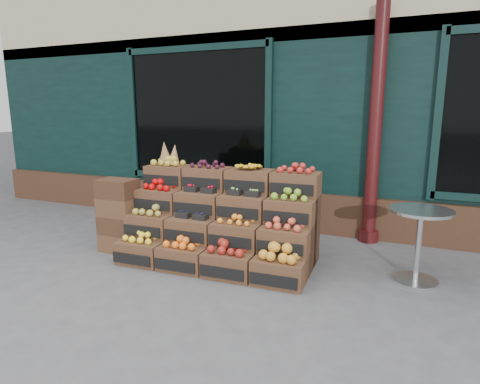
% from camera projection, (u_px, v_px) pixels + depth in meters
% --- Properties ---
extents(ground, '(60.00, 60.00, 0.00)m').
position_uv_depth(ground, '(231.00, 283.00, 4.32)').
color(ground, '#4C4C4F').
rests_on(ground, ground).
extents(shop_facade, '(12.00, 6.24, 4.80)m').
position_uv_depth(shop_facade, '(331.00, 82.00, 8.44)').
color(shop_facade, black).
rests_on(shop_facade, ground).
extents(crate_display, '(2.32, 1.20, 1.42)m').
position_uv_depth(crate_display, '(221.00, 225.00, 4.93)').
color(crate_display, '#4B2F1D').
rests_on(crate_display, ground).
extents(spare_crates, '(0.49, 0.34, 0.96)m').
position_uv_depth(spare_crates, '(119.00, 215.00, 5.21)').
color(spare_crates, '#4B2F1D').
rests_on(spare_crates, ground).
extents(bistro_table, '(0.65, 0.65, 0.81)m').
position_uv_depth(bistro_table, '(419.00, 237.00, 4.23)').
color(bistro_table, '#B4B7BC').
rests_on(bistro_table, ground).
extents(shopkeeper, '(0.81, 0.69, 1.88)m').
position_uv_depth(shopkeeper, '(237.00, 161.00, 7.04)').
color(shopkeeper, '#1D6538').
rests_on(shopkeeper, ground).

